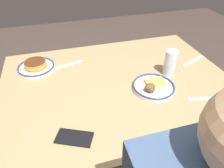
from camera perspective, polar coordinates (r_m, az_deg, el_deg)
The scene contains 9 objects.
ground_plane at distance 1.64m, azimuth 1.30°, elevation -20.33°, with size 6.00×6.00×0.00m, color #3A2E28.
dining_table at distance 1.16m, azimuth 1.74°, elevation -3.26°, with size 1.24×0.93×0.73m.
plate_near_main at distance 1.27m, azimuth -20.52°, elevation 4.68°, with size 0.21×0.21×0.05m.
plate_center_pancakes at distance 1.06m, azimuth 11.43°, elevation -0.71°, with size 0.22×0.22×0.05m.
drinking_glass at distance 1.17m, azimuth 15.84°, elevation 5.48°, with size 0.07×0.07×0.14m.
cell_phone at distance 0.84m, azimuth -10.52°, elevation -14.55°, with size 0.14×0.07×0.01m, color black.
fork_near at distance 1.27m, azimuth -12.09°, elevation 5.33°, with size 0.20×0.07×0.01m.
fork_far at distance 1.37m, azimuth 21.77°, elevation 6.06°, with size 0.19×0.09×0.01m.
butter_knife at distance 1.10m, azimuth 25.91°, elevation -3.64°, with size 0.23×0.06×0.01m.
Camera 1 is at (0.28, 0.83, 1.39)m, focal length 32.65 mm.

